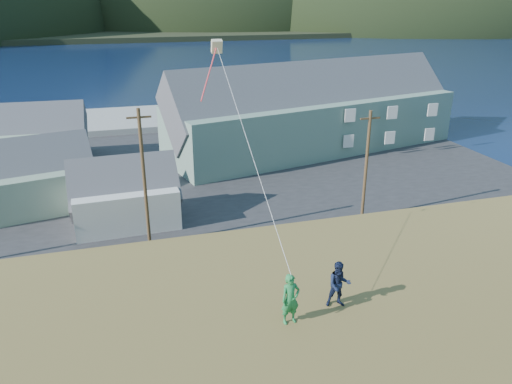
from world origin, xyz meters
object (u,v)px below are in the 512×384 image
lodge (315,110)px  kite_flyer_green (290,299)px  shed_palegreen_near (30,178)px  kite_flyer_navy (339,284)px  shed_white (125,194)px  shed_palegreen_far (30,136)px  wharf (94,122)px

lodge → kite_flyer_green: size_ratio=21.40×
shed_palegreen_near → kite_flyer_navy: size_ratio=6.94×
shed_white → shed_palegreen_far: size_ratio=0.71×
wharf → shed_white: bearing=-85.0°
wharf → kite_flyer_green: 59.82m
shed_white → shed_palegreen_near: bearing=142.1°
shed_palegreen_far → kite_flyer_green: kite_flyer_green is taller
kite_flyer_navy → wharf: bearing=111.9°
wharf → shed_palegreen_far: (-5.94, -15.67, 2.49)m
wharf → shed_palegreen_near: shed_palegreen_near is taller
wharf → shed_palegreen_near: 29.28m
shed_palegreen_near → shed_palegreen_far: shed_palegreen_far is taller
shed_palegreen_far → kite_flyer_navy: 45.68m
shed_white → lodge: bearing=32.1°
shed_palegreen_far → kite_flyer_green: bearing=-70.0°
shed_palegreen_far → kite_flyer_green: 45.50m
shed_palegreen_near → shed_palegreen_far: (-1.57, 13.19, 0.22)m
kite_flyer_green → kite_flyer_navy: kite_flyer_green is taller
shed_palegreen_near → shed_white: bearing=-47.7°
lodge → shed_palegreen_near: (-29.05, -9.71, -1.91)m
shed_palegreen_near → kite_flyer_green: (11.75, -30.01, 5.31)m
shed_palegreen_near → wharf: bearing=69.1°
wharf → lodge: bearing=-37.8°
kite_flyer_green → shed_palegreen_near: bearing=104.6°
shed_white → kite_flyer_green: 25.78m
lodge → shed_palegreen_far: size_ratio=3.02×
lodge → kite_flyer_navy: bearing=-124.6°
wharf → kite_flyer_navy: bearing=-81.1°
lodge → shed_white: lodge is taller
lodge → kite_flyer_green: 43.46m
shed_palegreen_near → kite_flyer_navy: kite_flyer_navy is taller
wharf → kite_flyer_green: bearing=-82.9°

